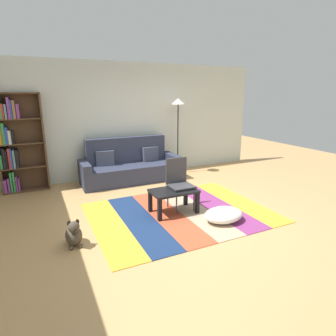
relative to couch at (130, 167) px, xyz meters
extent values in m
plane|color=tan|center=(0.26, -2.02, -0.34)|extent=(14.00, 14.00, 0.00)
cube|color=silver|center=(0.26, 0.53, 1.01)|extent=(6.80, 0.10, 2.70)
cube|color=gold|center=(-1.05, -2.16, -0.33)|extent=(0.50, 2.25, 0.01)
cube|color=navy|center=(-0.56, -2.16, -0.33)|extent=(0.50, 2.25, 0.01)
cube|color=#C64C2D|center=(-0.06, -2.16, -0.33)|extent=(0.50, 2.25, 0.01)
cube|color=tan|center=(0.43, -2.16, -0.33)|extent=(0.50, 2.25, 0.01)
cube|color=#843370|center=(0.93, -2.16, -0.33)|extent=(0.50, 2.25, 0.01)
cube|color=gold|center=(1.42, -2.16, -0.33)|extent=(0.50, 2.25, 0.01)
cube|color=#2D3347|center=(0.00, -0.07, -0.14)|extent=(1.90, 0.80, 0.40)
cube|color=#2D3347|center=(0.00, 0.23, 0.36)|extent=(1.90, 0.20, 0.60)
cube|color=#2D3347|center=(-1.04, -0.07, -0.06)|extent=(0.18, 0.80, 0.56)
cube|color=#2D3347|center=(1.04, -0.07, -0.06)|extent=(0.18, 0.80, 0.56)
cube|color=#42475B|center=(-0.55, 0.11, 0.22)|extent=(0.42, 0.19, 0.36)
cube|color=#42475B|center=(0.55, 0.11, 0.22)|extent=(0.42, 0.19, 0.36)
cube|color=brown|center=(-1.76, 0.28, 0.67)|extent=(0.04, 0.28, 2.01)
cube|color=brown|center=(-2.19, 0.41, 0.67)|extent=(0.90, 0.01, 2.01)
cube|color=brown|center=(-2.19, 0.28, -0.32)|extent=(0.86, 0.28, 0.02)
cube|color=brown|center=(-2.19, 0.28, 0.18)|extent=(0.86, 0.28, 0.02)
cube|color=brown|center=(-2.19, 0.28, 0.67)|extent=(0.86, 0.28, 0.02)
cube|color=brown|center=(-2.19, 0.28, 1.17)|extent=(0.86, 0.28, 0.02)
cube|color=brown|center=(-2.19, 0.28, 1.66)|extent=(0.86, 0.28, 0.02)
cube|color=purple|center=(-2.58, 0.27, -0.17)|extent=(0.05, 0.25, 0.27)
cube|color=purple|center=(-2.52, 0.24, -0.16)|extent=(0.04, 0.19, 0.30)
cube|color=green|center=(-2.47, 0.25, -0.10)|extent=(0.04, 0.21, 0.41)
cube|color=green|center=(-2.42, 0.26, -0.10)|extent=(0.04, 0.22, 0.42)
cube|color=purple|center=(-2.37, 0.25, -0.15)|extent=(0.03, 0.20, 0.32)
cube|color=purple|center=(-2.33, 0.25, -0.17)|extent=(0.03, 0.20, 0.28)
cube|color=green|center=(-2.59, 0.24, 0.33)|extent=(0.04, 0.19, 0.30)
cube|color=black|center=(-2.53, 0.24, 0.40)|extent=(0.05, 0.18, 0.42)
cube|color=black|center=(-2.49, 0.27, 0.38)|extent=(0.03, 0.24, 0.38)
cube|color=red|center=(-2.44, 0.24, 0.39)|extent=(0.04, 0.19, 0.41)
cube|color=#334CB2|center=(-2.40, 0.23, 0.39)|extent=(0.03, 0.17, 0.41)
cube|color=#668C99|center=(-2.36, 0.27, 0.37)|extent=(0.04, 0.24, 0.37)
cube|color=black|center=(-2.30, 0.27, 0.37)|extent=(0.05, 0.25, 0.37)
cube|color=orange|center=(-2.53, 0.25, 0.86)|extent=(0.04, 0.20, 0.36)
cube|color=green|center=(-2.48, 0.24, 0.89)|extent=(0.05, 0.19, 0.42)
cube|color=#334CB2|center=(-2.43, 0.28, 0.85)|extent=(0.05, 0.26, 0.34)
cube|color=silver|center=(-2.38, 0.25, 0.81)|extent=(0.05, 0.21, 0.27)
cube|color=black|center=(-2.33, 0.23, 0.81)|extent=(0.04, 0.17, 0.26)
cube|color=red|center=(-2.43, 0.25, 1.32)|extent=(0.04, 0.21, 0.29)
cube|color=#668C99|center=(-2.38, 0.25, 1.31)|extent=(0.04, 0.20, 0.28)
cube|color=purple|center=(-2.33, 0.25, 1.38)|extent=(0.05, 0.21, 0.41)
cube|color=#334CB2|center=(-2.29, 0.25, 1.35)|extent=(0.03, 0.21, 0.35)
cube|color=#8C6647|center=(-2.24, 0.24, 1.35)|extent=(0.05, 0.19, 0.35)
cube|color=purple|center=(-2.17, 0.24, 1.32)|extent=(0.05, 0.19, 0.28)
cube|color=black|center=(0.09, -2.09, 0.06)|extent=(0.78, 0.48, 0.04)
cube|color=black|center=(-0.26, -2.29, -0.14)|extent=(0.06, 0.06, 0.37)
cube|color=black|center=(0.43, -2.29, -0.14)|extent=(0.06, 0.06, 0.37)
cube|color=black|center=(-0.26, -1.89, -0.14)|extent=(0.06, 0.06, 0.37)
cube|color=black|center=(0.43, -1.89, -0.14)|extent=(0.06, 0.06, 0.37)
ellipsoid|color=white|center=(0.65, -2.75, -0.22)|extent=(0.65, 0.48, 0.22)
ellipsoid|color=#473D33|center=(-1.60, -2.44, -0.21)|extent=(0.22, 0.30, 0.26)
sphere|color=#473D33|center=(-1.60, -2.54, -0.03)|extent=(0.15, 0.15, 0.15)
ellipsoid|color=black|center=(-1.60, -2.60, -0.04)|extent=(0.06, 0.07, 0.05)
ellipsoid|color=black|center=(-1.65, -2.52, 0.02)|extent=(0.05, 0.04, 0.08)
ellipsoid|color=black|center=(-1.55, -2.52, 0.02)|extent=(0.05, 0.04, 0.08)
sphere|color=#473D33|center=(-1.66, -2.57, -0.31)|extent=(0.06, 0.06, 0.06)
sphere|color=#473D33|center=(-1.54, -2.57, -0.31)|extent=(0.06, 0.06, 0.06)
cylinder|color=black|center=(1.31, 0.10, -0.32)|extent=(0.26, 0.26, 0.02)
cylinder|color=black|center=(1.31, 0.10, 0.54)|extent=(0.03, 0.03, 1.71)
cone|color=white|center=(1.31, 0.10, 1.47)|extent=(0.32, 0.32, 0.14)
cube|color=black|center=(0.14, -2.05, 0.09)|extent=(0.12, 0.15, 0.02)
cube|color=#38383D|center=(0.26, -2.02, 0.10)|extent=(0.40, 0.40, 0.03)
cube|color=#38383D|center=(0.26, -1.84, 0.34)|extent=(0.40, 0.03, 0.44)
cylinder|color=#38383D|center=(0.09, -2.19, -0.12)|extent=(0.02, 0.02, 0.42)
cylinder|color=#38383D|center=(0.43, -2.19, -0.12)|extent=(0.02, 0.02, 0.42)
cylinder|color=#38383D|center=(0.09, -1.85, -0.12)|extent=(0.02, 0.02, 0.42)
cylinder|color=#38383D|center=(0.43, -1.85, -0.12)|extent=(0.02, 0.02, 0.42)
camera|label=1|loc=(-1.92, -6.06, 1.65)|focal=29.84mm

